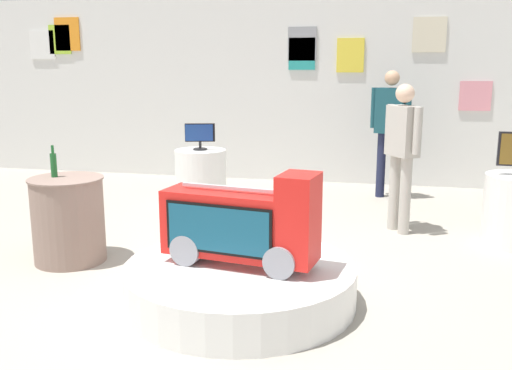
{
  "coord_description": "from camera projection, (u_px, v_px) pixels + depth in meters",
  "views": [
    {
      "loc": [
        1.38,
        -4.28,
        1.8
      ],
      "look_at": [
        0.38,
        0.24,
        0.82
      ],
      "focal_mm": 39.51,
      "sensor_mm": 36.0,
      "label": 1
    }
  ],
  "objects": [
    {
      "name": "shopper_browsing_near_truck",
      "position": [
        390.0,
        124.0,
        7.63
      ],
      "size": [
        0.53,
        0.32,
        1.74
      ],
      "color": "#1E233F",
      "rests_on": "ground"
    },
    {
      "name": "back_wall_display",
      "position": [
        291.0,
        89.0,
        8.75
      ],
      "size": [
        11.59,
        0.13,
        2.87
      ],
      "color": "silver",
      "rests_on": "ground"
    },
    {
      "name": "display_pedestal_left_rear",
      "position": [
        201.0,
        177.0,
        7.41
      ],
      "size": [
        0.67,
        0.67,
        0.72
      ],
      "primitive_type": "cylinder",
      "color": "white",
      "rests_on": "ground"
    },
    {
      "name": "main_display_pedestal",
      "position": [
        240.0,
        283.0,
        4.35
      ],
      "size": [
        1.78,
        1.78,
        0.31
      ],
      "primitive_type": "cylinder",
      "color": "white",
      "rests_on": "ground"
    },
    {
      "name": "shopper_browsing_rear",
      "position": [
        402.0,
        147.0,
        6.05
      ],
      "size": [
        0.38,
        0.48,
        1.61
      ],
      "color": "#B2ADA3",
      "rests_on": "ground"
    },
    {
      "name": "novelty_firetruck_tv",
      "position": [
        242.0,
        227.0,
        4.24
      ],
      "size": [
        1.22,
        0.55,
        0.74
      ],
      "color": "gray",
      "rests_on": "main_display_pedestal"
    },
    {
      "name": "tv_on_left_rear",
      "position": [
        200.0,
        135.0,
        7.3
      ],
      "size": [
        0.38,
        0.18,
        0.34
      ],
      "color": "black",
      "rests_on": "display_pedestal_left_rear"
    },
    {
      "name": "ground_plane",
      "position": [
        206.0,
        283.0,
        4.75
      ],
      "size": [
        30.0,
        30.0,
        0.0
      ],
      "primitive_type": "plane",
      "color": "#A8A091"
    },
    {
      "name": "side_table_round",
      "position": [
        68.0,
        219.0,
        5.22
      ],
      "size": [
        0.68,
        0.68,
        0.8
      ],
      "color": "gray",
      "rests_on": "ground"
    },
    {
      "name": "bottle_on_side_table",
      "position": [
        54.0,
        164.0,
        5.15
      ],
      "size": [
        0.06,
        0.06,
        0.29
      ],
      "color": "#195926",
      "rests_on": "side_table_round"
    }
  ]
}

